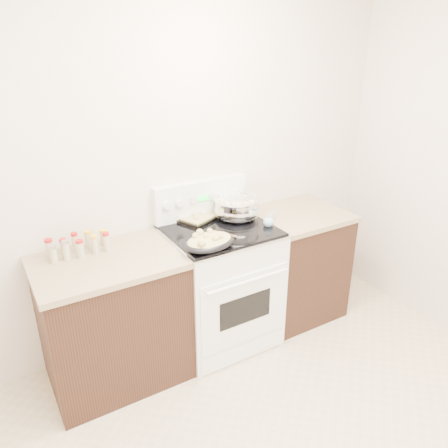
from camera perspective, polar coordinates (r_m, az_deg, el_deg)
room_shell at (r=1.61m, az=14.56°, el=4.05°), size 4.10×3.60×2.75m
counter_left at (r=3.10m, az=-14.18°, el=-11.96°), size 0.93×0.67×0.92m
counter_right at (r=3.74m, az=9.20°, el=-5.02°), size 0.73×0.67×0.92m
kitchen_range at (r=3.35m, az=-0.48°, el=-7.73°), size 0.78×0.73×1.22m
mixing_bowl at (r=3.29m, az=1.68°, el=2.07°), size 0.42×0.42×0.21m
roasting_pan at (r=2.84m, az=-1.95°, el=-2.28°), size 0.39×0.30×0.11m
baking_sheet at (r=3.35m, az=-3.18°, el=1.25°), size 0.49×0.42×0.06m
wooden_spoon at (r=2.98m, az=-0.11°, el=-1.75°), size 0.13×0.22×0.04m
blue_ladle at (r=3.20m, az=5.89°, el=0.40°), size 0.22×0.20×0.10m
spice_jars at (r=2.96m, az=-18.46°, el=-2.61°), size 0.40×0.15×0.13m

